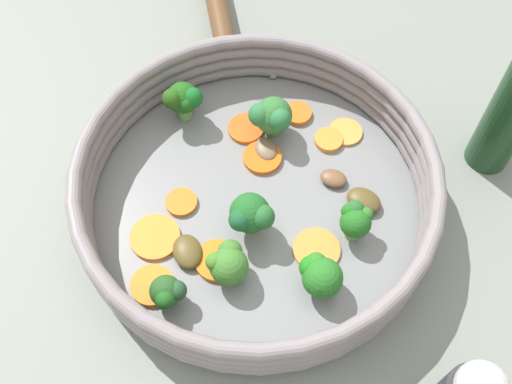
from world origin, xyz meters
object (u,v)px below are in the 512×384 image
Objects in this scene: carrot_slice_4 at (298,113)px; carrot_slice_2 at (329,140)px; broccoli_floret_1 at (183,99)px; mushroom_piece_0 at (364,200)px; broccoli_floret_0 at (228,263)px; mushroom_piece_3 at (334,178)px; broccoli_floret_2 at (167,292)px; broccoli_floret_3 at (355,220)px; broccoli_floret_6 at (272,116)px; carrot_slice_7 at (155,237)px; carrot_slice_6 at (317,249)px; broccoli_floret_5 at (250,215)px; mushroom_piece_1 at (187,252)px; broccoli_floret_4 at (320,274)px; mushroom_piece_2 at (266,149)px; carrot_slice_5 at (181,202)px; carrot_slice_9 at (262,158)px; carrot_slice_0 at (246,129)px; carrot_slice_3 at (217,260)px; carrot_slice_8 at (346,132)px; skillet at (256,204)px; carrot_slice_1 at (153,285)px.

carrot_slice_2 is at bearing -162.30° from carrot_slice_4.
mushroom_piece_0 is at bearing -144.32° from broccoli_floret_1.
broccoli_floret_0 is 0.14m from mushroom_piece_3.
broccoli_floret_2 is 0.86× the size of broccoli_floret_3.
carrot_slice_4 is at bearing -73.04° from broccoli_floret_6.
carrot_slice_6 is at bearing -118.62° from carrot_slice_7.
broccoli_floret_5 is 0.12m from broccoli_floret_6.
broccoli_floret_4 is at bearing -128.10° from mushroom_piece_1.
broccoli_floret_0 is at bearing 141.84° from mushroom_piece_2.
broccoli_floret_6 reaches higher than broccoli_floret_2.
broccoli_floret_3 is 1.15× the size of mushroom_piece_0.
broccoli_floret_6 is 0.03m from mushroom_piece_2.
carrot_slice_4 reaches higher than carrot_slice_5.
carrot_slice_9 is at bearing 2.17° from carrot_slice_6.
carrot_slice_6 is 0.93× the size of carrot_slice_7.
carrot_slice_6 is 1.24× the size of mushroom_piece_1.
broccoli_floret_4 is at bearing -169.47° from broccoli_floret_1.
carrot_slice_2 is at bearing -123.89° from carrot_slice_0.
carrot_slice_0 is 1.26× the size of carrot_slice_4.
carrot_slice_3 is 0.13m from mushroom_piece_2.
broccoli_floret_6 is at bearing -66.10° from carrot_slice_7.
carrot_slice_0 is at bearing -3.08° from broccoli_floret_4.
carrot_slice_2 is 0.23m from broccoli_floret_2.
carrot_slice_8 is at bearing -39.24° from carrot_slice_6.
broccoli_floret_6 reaches higher than carrot_slice_8.
carrot_slice_0 is 0.90× the size of broccoli_floret_4.
mushroom_piece_0 reaches higher than carrot_slice_5.
broccoli_floret_0 is at bearing 135.60° from carrot_slice_4.
mushroom_piece_0 is at bearing -157.47° from mushroom_piece_3.
carrot_slice_0 is 0.77× the size of broccoli_floret_5.
carrot_slice_3 reaches higher than carrot_slice_8.
mushroom_piece_3 is (-0.09, 0.00, 0.00)m from carrot_slice_4.
carrot_slice_3 is at bearing 17.84° from broccoli_floret_0.
skillet is 0.05m from broccoli_floret_5.
carrot_slice_4 is at bearing -19.50° from carrot_slice_6.
mushroom_piece_0 reaches higher than skillet.
mushroom_piece_0 is at bearing -151.78° from carrot_slice_0.
carrot_slice_3 is at bearing 117.02° from carrot_slice_2.
carrot_slice_9 is at bearing -31.38° from skillet.
mushroom_piece_1 is at bearing 68.20° from carrot_slice_6.
mushroom_piece_1 is at bearing -40.01° from broccoli_floret_2.
broccoli_floret_5 reaches higher than broccoli_floret_0.
mushroom_piece_2 is at bearing 17.07° from broccoli_floret_3.
skillet is 8.29× the size of carrot_slice_1.
broccoli_floret_0 is at bearing 151.37° from carrot_slice_0.
carrot_slice_0 is at bearing 64.00° from carrot_slice_8.
carrot_slice_7 is 1.61× the size of mushroom_piece_2.
broccoli_floret_1 is 1.41× the size of broccoli_floret_2.
mushroom_piece_0 is (-0.08, 0.00, 0.00)m from carrot_slice_2.
carrot_slice_7 is at bearing 112.63° from carrot_slice_4.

